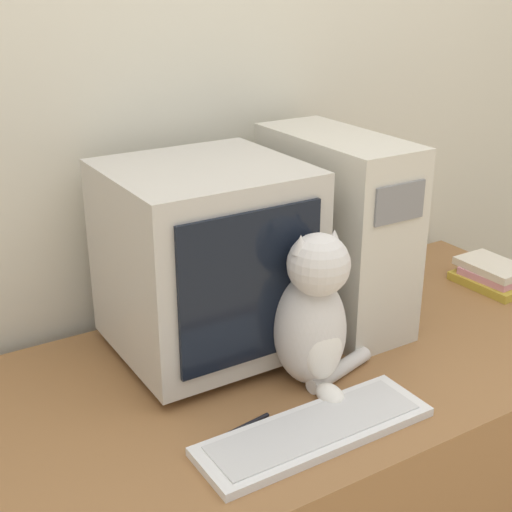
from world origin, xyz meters
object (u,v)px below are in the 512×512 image
(crt_monitor, at_px, (206,260))
(keyboard, at_px, (315,431))
(book_stack, at_px, (492,275))
(cat, at_px, (313,317))
(pen, at_px, (238,429))
(computer_tower, at_px, (335,230))

(crt_monitor, distance_m, keyboard, 0.46)
(crt_monitor, relative_size, book_stack, 2.12)
(keyboard, bearing_deg, cat, 56.22)
(pen, bearing_deg, cat, 16.91)
(keyboard, height_order, pen, keyboard)
(book_stack, xyz_separation_m, pen, (-0.95, -0.21, -0.03))
(crt_monitor, relative_size, pen, 2.89)
(cat, xyz_separation_m, pen, (-0.22, -0.07, -0.15))
(computer_tower, bearing_deg, keyboard, -130.74)
(keyboard, bearing_deg, book_stack, 19.77)
(computer_tower, height_order, cat, computer_tower)
(keyboard, relative_size, book_stack, 2.29)
(keyboard, distance_m, pen, 0.15)
(cat, relative_size, pen, 2.31)
(computer_tower, xyz_separation_m, book_stack, (0.50, -0.09, -0.20))
(crt_monitor, xyz_separation_m, keyboard, (0.02, -0.40, -0.22))
(crt_monitor, distance_m, book_stack, 0.88)
(computer_tower, height_order, book_stack, computer_tower)
(computer_tower, height_order, pen, computer_tower)
(book_stack, distance_m, pen, 0.98)
(keyboard, distance_m, cat, 0.24)
(pen, bearing_deg, computer_tower, 33.48)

